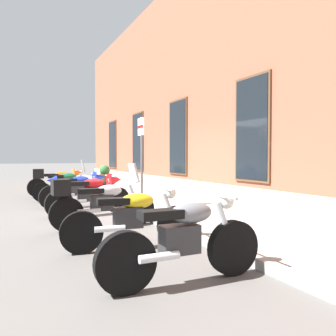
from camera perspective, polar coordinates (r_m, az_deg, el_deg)
The scene contains 12 objects.
ground_plane at distance 8.76m, azimuth -6.77°, elevation -7.55°, with size 140.00×140.00×0.00m, color #565451.
sidewalk at distance 9.22m, azimuth 0.51°, elevation -6.61°, with size 32.14×2.47×0.14m, color gray.
brick_pub_facade at distance 12.24m, azimuth 21.24°, elevation 12.55°, with size 26.14×7.11×7.46m.
motorcycle_orange_sport at distance 13.06m, azimuth -17.68°, elevation -2.06°, with size 0.62×2.19×1.01m.
motorcycle_green_touring at distance 11.45m, azimuth -17.62°, elevation -2.58°, with size 0.67×2.02×1.34m.
motorcycle_blue_sport at distance 10.00m, azimuth -14.69°, elevation -3.22°, with size 0.62×2.12×1.02m.
motorcycle_red_sport at distance 8.50m, azimuth -12.67°, elevation -4.05°, with size 0.62×2.13×1.03m.
motorcycle_silver_touring at distance 6.93m, azimuth -11.59°, elevation -5.56°, with size 0.62×2.18×1.30m.
motorcycle_yellow_naked at distance 5.31m, azimuth -6.04°, elevation -8.55°, with size 0.62×2.14×0.94m.
motorcycle_grey_naked at distance 3.88m, azimuth 2.86°, elevation -12.19°, with size 0.62×2.03×0.99m.
parking_sign at distance 8.75m, azimuth -4.53°, elevation 3.29°, with size 0.36×0.07×2.32m.
barrel_planter at distance 13.51m, azimuth -10.65°, elevation -1.86°, with size 0.61×0.61×0.97m.
Camera 1 is at (8.14, -2.88, 1.44)m, focal length 36.01 mm.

